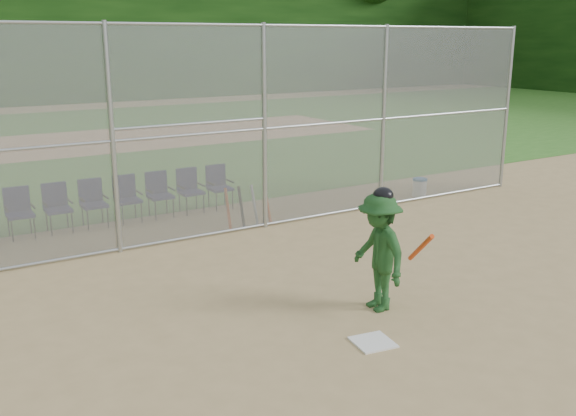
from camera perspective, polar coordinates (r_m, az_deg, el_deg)
ground at (r=8.66m, az=8.87°, el=-10.71°), size 100.00×100.00×0.00m
grass_strip at (r=24.71m, az=-19.32°, el=5.42°), size 100.00×100.00×0.00m
dirt_patch_far at (r=24.71m, az=-19.32°, el=5.43°), size 24.00×24.00×0.00m
backstop_fence at (r=12.16m, az=-6.25°, el=7.01°), size 16.09×0.09×4.00m
home_plate at (r=8.31m, az=7.55°, el=-11.74°), size 0.55×0.55×0.02m
batter_at_plate at (r=8.99m, az=8.09°, el=-3.83°), size 0.92×1.32×1.77m
water_cooler at (r=15.83m, az=11.62°, el=1.83°), size 0.35×0.35×0.44m
spare_bats at (r=13.00m, az=-3.58°, el=0.14°), size 0.96×0.34×0.84m
chair_2 at (r=13.22m, az=-22.72°, el=-0.46°), size 0.54×0.52×0.96m
chair_3 at (r=13.34m, az=-19.75°, el=-0.05°), size 0.54×0.52×0.96m
chair_4 at (r=13.49m, az=-16.85°, el=0.35°), size 0.54×0.52×0.96m
chair_5 at (r=13.67m, az=-14.02°, el=0.75°), size 0.54×0.52×0.96m
chair_6 at (r=13.89m, az=-11.26°, el=1.12°), size 0.54×0.52×0.96m
chair_7 at (r=14.14m, az=-8.60°, el=1.49°), size 0.54×0.52×0.96m
chair_8 at (r=14.42m, az=-6.04°, el=1.84°), size 0.54×0.52×0.96m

